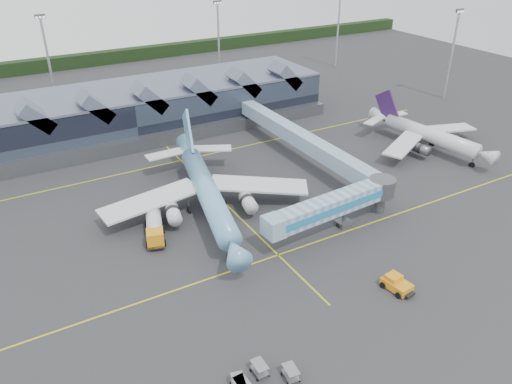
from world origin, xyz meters
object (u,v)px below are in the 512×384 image
fuel_truck (154,224)px  pushback_tug (397,284)px  main_airliner (206,189)px  jet_bridge (341,203)px  regional_jet (426,134)px

fuel_truck → pushback_tug: 35.20m
main_airliner → fuel_truck: (-9.85, -2.98, -1.92)m
main_airliner → fuel_truck: size_ratio=4.09×
jet_bridge → fuel_truck: jet_bridge is taller
regional_jet → main_airliner: bearing=173.3°
main_airliner → fuel_truck: main_airliner is taller
main_airliner → regional_jet: (49.14, 0.37, -0.51)m
main_airliner → regional_jet: size_ratio=1.33×
jet_bridge → pushback_tug: bearing=-104.0°
main_airliner → jet_bridge: main_airliner is taller
fuel_truck → pushback_tug: bearing=-33.4°
regional_jet → fuel_truck: regional_jet is taller
main_airliner → jet_bridge: size_ratio=1.61×
main_airliner → jet_bridge: (15.17, -15.01, 0.56)m
main_airliner → jet_bridge: 21.35m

